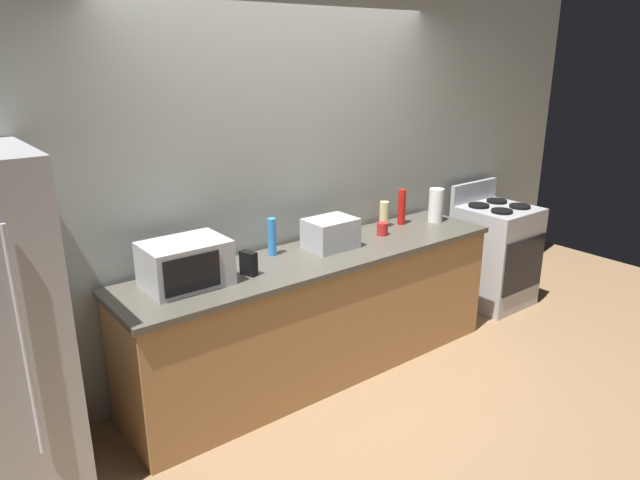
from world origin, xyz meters
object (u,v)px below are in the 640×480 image
object	(u,v)px
bottle_vinegar	(384,214)
microwave	(185,264)
cordless_phone	(249,263)
paper_towel_roll	(436,205)
mug_red	(382,229)
mug_yellow	(351,231)
stove_range	(494,254)
bottle_hot_sauce	(402,207)
toaster_oven	(331,233)
bottle_spray_cleaner	(272,237)

from	to	relation	value
bottle_vinegar	microwave	bearing A→B (deg)	-175.04
microwave	cordless_phone	distance (m)	0.39
paper_towel_roll	mug_red	size ratio (longest dim) A/B	2.82
cordless_phone	mug_yellow	distance (m)	1.02
stove_range	bottle_hot_sauce	bearing A→B (deg)	171.11
bottle_vinegar	cordless_phone	bearing A→B (deg)	-170.38
mug_red	mug_yellow	distance (m)	0.24
cordless_phone	bottle_vinegar	distance (m)	1.39
mug_red	bottle_hot_sauce	bearing A→B (deg)	19.91
stove_range	cordless_phone	world-z (taller)	stove_range
paper_towel_roll	bottle_vinegar	bearing A→B (deg)	160.78
microwave	paper_towel_roll	distance (m)	2.17
cordless_phone	mug_red	distance (m)	1.21
microwave	toaster_oven	bearing A→B (deg)	0.64
stove_range	mug_red	size ratio (longest dim) A/B	11.29
paper_towel_roll	mug_yellow	size ratio (longest dim) A/B	2.84
bottle_hot_sauce	bottle_spray_cleaner	distance (m)	1.21
paper_towel_roll	mug_red	bearing A→B (deg)	179.97
microwave	bottle_hot_sauce	size ratio (longest dim) A/B	1.71
cordless_phone	bottle_hot_sauce	size ratio (longest dim) A/B	0.53
paper_towel_roll	toaster_oven	bearing A→B (deg)	179.47
cordless_phone	bottle_hot_sauce	bearing A→B (deg)	-8.99
microwave	paper_towel_roll	size ratio (longest dim) A/B	1.78
bottle_vinegar	mug_red	xyz separation A→B (m)	(-0.16, -0.15, -0.05)
toaster_oven	paper_towel_roll	distance (m)	1.08
paper_towel_roll	bottle_spray_cleaner	size ratio (longest dim) A/B	1.05
bottle_vinegar	mug_yellow	xyz separation A→B (m)	(-0.37, -0.04, -0.06)
stove_range	mug_red	bearing A→B (deg)	177.89
microwave	toaster_oven	xyz separation A→B (m)	(1.09, 0.01, -0.03)
mug_red	mug_yellow	xyz separation A→B (m)	(-0.21, 0.11, -0.00)
toaster_oven	cordless_phone	world-z (taller)	toaster_oven
microwave	cordless_phone	xyz separation A→B (m)	(0.37, -0.08, -0.06)
bottle_hot_sauce	mug_red	distance (m)	0.35
stove_range	bottle_hot_sauce	world-z (taller)	bottle_hot_sauce
mug_yellow	microwave	bearing A→B (deg)	-175.26
bottle_spray_cleaner	mug_yellow	bearing A→B (deg)	-1.62
bottle_vinegar	mug_red	distance (m)	0.22
toaster_oven	cordless_phone	size ratio (longest dim) A/B	2.27
cordless_phone	mug_red	bearing A→B (deg)	-12.43
cordless_phone	bottle_vinegar	size ratio (longest dim) A/B	0.75
mug_yellow	bottle_vinegar	bearing A→B (deg)	5.77
bottle_vinegar	bottle_spray_cleaner	size ratio (longest dim) A/B	0.78
bottle_vinegar	mug_yellow	distance (m)	0.38
stove_range	mug_red	xyz separation A→B (m)	(-1.37, 0.05, 0.49)
toaster_oven	paper_towel_roll	size ratio (longest dim) A/B	1.26
microwave	bottle_vinegar	world-z (taller)	microwave
mug_red	paper_towel_roll	bearing A→B (deg)	-0.03
paper_towel_roll	mug_red	distance (m)	0.59
bottle_hot_sauce	mug_red	world-z (taller)	bottle_hot_sauce
microwave	bottle_spray_cleaner	world-z (taller)	microwave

